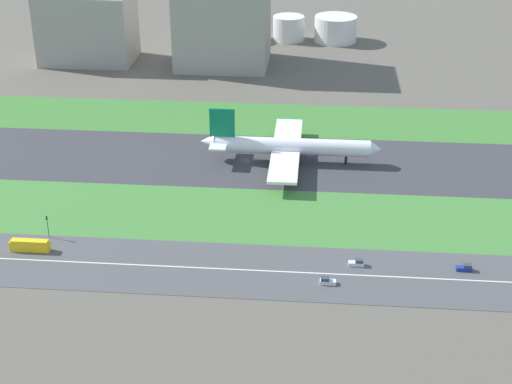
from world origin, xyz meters
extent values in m
plane|color=#5B564C|center=(0.00, 0.00, 0.00)|extent=(800.00, 800.00, 0.00)
cube|color=#38383D|center=(0.00, 0.00, 0.05)|extent=(280.00, 46.00, 0.10)
cube|color=#3D7A33|center=(0.00, 41.00, 0.05)|extent=(280.00, 36.00, 0.10)
cube|color=#427F38|center=(0.00, -41.00, 0.05)|extent=(280.00, 36.00, 0.10)
cube|color=#4C4C4F|center=(0.00, -73.00, 0.05)|extent=(280.00, 28.00, 0.10)
cube|color=silver|center=(0.00, -73.00, 0.11)|extent=(266.00, 0.50, 0.01)
cylinder|color=white|center=(16.24, 0.00, 6.30)|extent=(56.00, 6.00, 6.00)
cone|color=white|center=(46.24, 0.00, 6.30)|extent=(4.00, 5.70, 5.70)
cone|color=white|center=(-14.26, 0.00, 7.10)|extent=(5.00, 5.40, 5.40)
cube|color=#0C724C|center=(-8.76, 0.00, 14.30)|extent=(9.00, 0.80, 11.00)
cube|color=white|center=(-9.76, 0.00, 7.30)|extent=(6.00, 16.00, 0.60)
cube|color=white|center=(14.24, 15.00, 5.10)|extent=(10.00, 26.00, 1.00)
cylinder|color=gray|center=(15.24, 9.00, 2.90)|extent=(5.00, 3.20, 3.20)
cube|color=white|center=(14.24, -15.00, 5.10)|extent=(10.00, 26.00, 1.00)
cylinder|color=gray|center=(15.24, -9.00, 2.90)|extent=(5.00, 3.20, 3.20)
cylinder|color=black|center=(35.84, 0.00, 1.70)|extent=(1.00, 1.00, 3.20)
cylinder|color=black|center=(12.24, 3.50, 1.70)|extent=(1.00, 1.00, 3.20)
cylinder|color=black|center=(12.24, -3.50, 1.70)|extent=(1.00, 1.00, 3.20)
cube|color=silver|center=(29.61, -78.00, 0.65)|extent=(4.40, 1.80, 1.10)
cube|color=#333D4C|center=(28.81, -78.00, 1.65)|extent=(2.20, 1.66, 0.90)
cube|color=silver|center=(37.56, -68.00, 0.65)|extent=(4.40, 1.80, 1.10)
cube|color=#333D4C|center=(38.36, -68.00, 1.65)|extent=(2.20, 1.66, 0.90)
cube|color=yellow|center=(-56.80, -68.00, 1.60)|extent=(11.60, 2.50, 3.00)
cube|color=yellow|center=(-56.70, -68.00, 3.35)|extent=(10.80, 2.30, 0.50)
cube|color=navy|center=(67.45, -68.00, 0.65)|extent=(4.40, 1.80, 1.10)
cube|color=#333D4C|center=(68.25, -68.00, 1.65)|extent=(2.20, 1.66, 0.90)
cylinder|color=#4C4C51|center=(-53.87, -60.00, 3.10)|extent=(0.24, 0.24, 6.00)
cube|color=black|center=(-53.87, -60.00, 6.70)|extent=(0.36, 0.36, 1.20)
sphere|color=#19D826|center=(-53.87, -60.20, 7.00)|extent=(0.24, 0.24, 0.24)
cube|color=#9E998E|center=(-90.00, 114.00, 16.94)|extent=(44.85, 30.51, 33.87)
cube|color=#9E998E|center=(-22.54, 114.00, 26.07)|extent=(44.11, 38.67, 52.14)
cylinder|color=silver|center=(-29.46, 159.00, 8.02)|extent=(24.62, 24.62, 16.04)
cylinder|color=silver|center=(7.52, 159.00, 6.54)|extent=(16.87, 16.87, 13.08)
cylinder|color=silver|center=(32.86, 159.00, 6.78)|extent=(22.76, 22.76, 13.55)
camera|label=1|loc=(25.17, -254.71, 117.63)|focal=54.31mm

